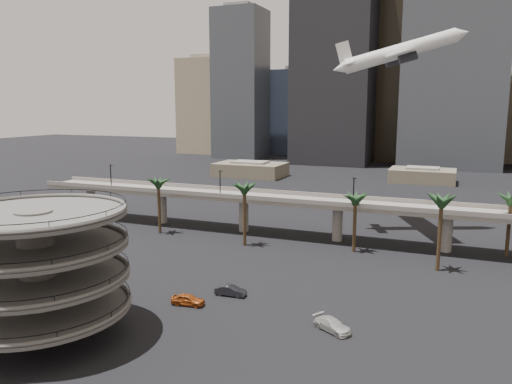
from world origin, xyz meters
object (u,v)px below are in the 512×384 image
at_px(airborne_jet, 400,52).
at_px(car_b, 231,291).
at_px(parking_ramp, 37,262).
at_px(overpass, 289,204).
at_px(car_a, 188,300).
at_px(car_c, 332,325).

bearing_deg(airborne_jet, car_b, -131.85).
height_order(parking_ramp, car_b, parking_ramp).
relative_size(airborne_jet, car_b, 6.08).
height_order(overpass, car_b, overpass).
bearing_deg(airborne_jet, car_a, -133.86).
bearing_deg(parking_ramp, airborne_jet, 65.35).
distance_m(overpass, car_b, 38.18).
bearing_deg(car_b, car_a, 139.41).
distance_m(car_b, car_c, 18.37).
bearing_deg(car_a, car_c, -97.53).
bearing_deg(car_a, car_b, -42.98).
distance_m(overpass, car_a, 43.68).
relative_size(parking_ramp, overpass, 0.17).
relative_size(parking_ramp, airborne_jet, 0.75).
distance_m(car_a, car_c, 21.55).
bearing_deg(car_b, parking_ramp, 139.13).
relative_size(parking_ramp, car_b, 4.57).
xyz_separation_m(car_a, car_b, (4.22, 5.69, -0.04)).
xyz_separation_m(overpass, car_b, (3.10, -37.49, -6.54)).
relative_size(airborne_jet, car_c, 5.33).
bearing_deg(car_c, car_b, 101.12).
height_order(airborne_jet, car_c, airborne_jet).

